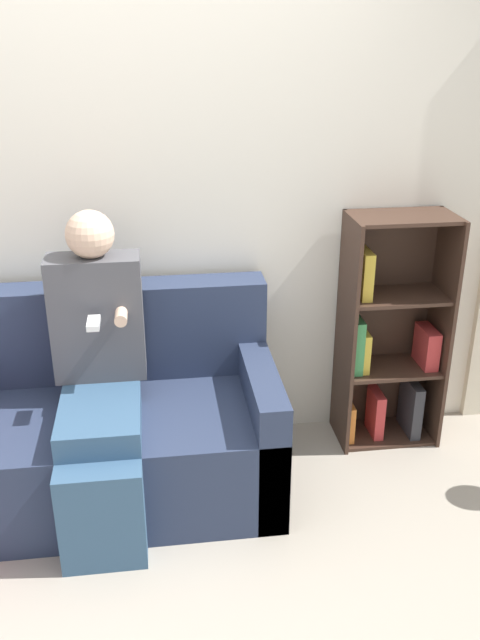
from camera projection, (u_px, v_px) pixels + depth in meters
ground_plane at (140, 559)px, 2.74m from camera, size 14.00×14.00×0.00m
back_wall at (124, 194)px, 3.08m from camera, size 10.00×0.06×2.55m
couch at (68, 432)px, 3.04m from camera, size 1.86×0.81×0.90m
adult_seated at (98, 371)px, 2.81m from camera, size 0.39×0.74×1.30m
bookshelf at (388, 341)px, 3.38m from camera, size 0.50×0.31×1.18m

